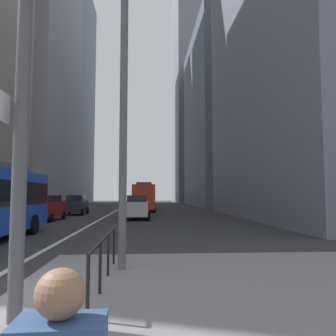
{
  "coord_description": "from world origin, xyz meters",
  "views": [
    {
      "loc": [
        3.67,
        -6.63,
        2.02
      ],
      "look_at": [
        6.01,
        28.76,
        4.84
      ],
      "focal_mm": 35.44,
      "sensor_mm": 36.0,
      "label": 1
    }
  ],
  "objects": [
    {
      "name": "office_tower_left_far",
      "position": [
        -16.0,
        72.61,
        26.0
      ],
      "size": [
        11.38,
        20.66,
        51.99
      ],
      "primitive_type": "cube",
      "color": "slate",
      "rests_on": "ground"
    },
    {
      "name": "office_tower_right_far",
      "position": [
        17.0,
        77.27,
        28.37
      ],
      "size": [
        12.16,
        21.56,
        56.74
      ],
      "primitive_type": "cube",
      "color": "gray",
      "rests_on": "ground"
    },
    {
      "name": "pedestrian_railing",
      "position": [
        2.8,
        0.55,
        0.87
      ],
      "size": [
        0.06,
        4.09,
        0.98
      ],
      "color": "black",
      "rests_on": "median_island"
    },
    {
      "name": "city_bus_red_receding",
      "position": [
        3.48,
        34.58,
        1.84
      ],
      "size": [
        2.84,
        11.14,
        3.4
      ],
      "color": "red",
      "rests_on": "ground"
    },
    {
      "name": "car_receding_far",
      "position": [
        2.35,
        46.08,
        0.99
      ],
      "size": [
        2.07,
        4.03,
        1.94
      ],
      "color": "gold",
      "rests_on": "ground"
    },
    {
      "name": "lane_centre_line",
      "position": [
        0.0,
        30.0,
        0.01
      ],
      "size": [
        0.2,
        80.0,
        0.01
      ],
      "primitive_type": "cube",
      "color": "beige",
      "rests_on": "ground"
    },
    {
      "name": "car_oncoming_mid",
      "position": [
        -3.98,
        19.54,
        0.99
      ],
      "size": [
        2.19,
        4.54,
        1.94
      ],
      "color": "maroon",
      "rests_on": "ground"
    },
    {
      "name": "car_oncoming_far",
      "position": [
        -3.3,
        26.99,
        0.99
      ],
      "size": [
        2.07,
        4.09,
        1.94
      ],
      "color": "#232838",
      "rests_on": "ground"
    },
    {
      "name": "office_tower_left_mid",
      "position": [
        -16.0,
        47.89,
        25.2
      ],
      "size": [
        13.19,
        22.17,
        50.4
      ],
      "primitive_type": "cube",
      "color": "gray",
      "rests_on": "ground"
    },
    {
      "name": "ground_plane",
      "position": [
        0.0,
        20.0,
        0.0
      ],
      "size": [
        160.0,
        160.0,
        0.0
      ],
      "primitive_type": "plane",
      "color": "#303033"
    },
    {
      "name": "street_lamp_post",
      "position": [
        3.07,
        1.93,
        5.28
      ],
      "size": [
        5.5,
        0.32,
        8.0
      ],
      "color": "#56565B",
      "rests_on": "median_island"
    },
    {
      "name": "car_receding_near",
      "position": [
        2.98,
        20.5,
        0.99
      ],
      "size": [
        2.16,
        4.35,
        1.94
      ],
      "color": "silver",
      "rests_on": "ground"
    },
    {
      "name": "median_island",
      "position": [
        5.5,
        -1.0,
        0.07
      ],
      "size": [
        9.0,
        10.0,
        0.15
      ],
      "primitive_type": "cube",
      "color": "gray",
      "rests_on": "ground"
    },
    {
      "name": "office_tower_right_mid",
      "position": [
        17.0,
        51.43,
        15.43
      ],
      "size": [
        10.26,
        25.62,
        30.85
      ],
      "primitive_type": "cube",
      "color": "slate",
      "rests_on": "ground"
    }
  ]
}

